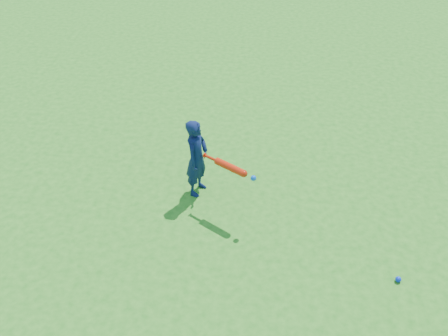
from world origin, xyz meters
name	(u,v)px	position (x,y,z in m)	size (l,w,h in m)	color
ground	(245,209)	(0.00, 0.00, 0.00)	(80.00, 80.00, 0.00)	#26761C
child	(197,158)	(-0.73, 0.35, 0.62)	(0.45, 0.30, 1.23)	#0F1A47
ground_ball_blue	(398,279)	(1.97, -1.18, 0.04)	(0.07, 0.07, 0.07)	#0C2BD9
bat_swing	(232,168)	(-0.18, -0.07, 0.79)	(0.76, 0.53, 0.10)	red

